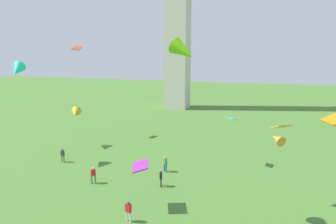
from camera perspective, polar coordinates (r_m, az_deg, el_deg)
monument_obelisk at (r=66.94m, az=1.86°, el=20.81°), size 4.94×4.94×46.40m
person_0 at (r=29.27m, az=-14.23°, el=-11.53°), size 0.45×0.48×1.60m
person_1 at (r=35.61m, az=-19.66°, el=-7.72°), size 0.48×0.32×1.58m
person_2 at (r=30.98m, az=-0.55°, el=-9.82°), size 0.48×0.47×1.64m
person_3 at (r=22.75m, az=-7.64°, el=-18.23°), size 0.49×0.34×1.61m
person_4 at (r=27.79m, az=-1.38°, el=-12.41°), size 0.37×0.48×1.62m
kite_flying_0 at (r=35.02m, az=-27.10°, el=7.18°), size 2.02×2.47×1.91m
kite_flying_1 at (r=19.90m, az=2.98°, el=11.63°), size 2.21×1.69×1.77m
kite_flying_3 at (r=23.37m, az=-5.41°, el=-10.26°), size 1.79×2.06×0.57m
kite_flying_4 at (r=44.31m, az=-17.14°, el=11.73°), size 1.25×1.68×0.80m
kite_flying_5 at (r=22.12m, az=20.25°, el=-4.87°), size 1.24×1.33×0.88m
kite_flying_6 at (r=24.41m, az=20.98°, el=-2.64°), size 1.70×1.64×0.51m
kite_flying_7 at (r=39.66m, az=-17.39°, el=-0.23°), size 2.01×2.33×1.56m
kite_flying_8 at (r=32.35m, az=12.19°, el=-1.25°), size 1.33×1.56×0.53m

